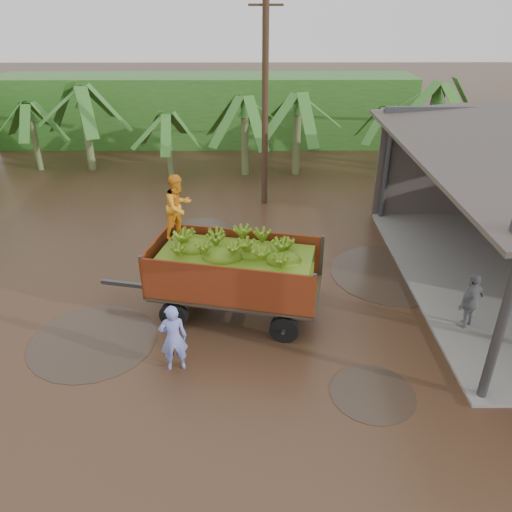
{
  "coord_description": "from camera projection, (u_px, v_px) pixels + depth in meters",
  "views": [
    {
      "loc": [
        0.48,
        -11.55,
        7.67
      ],
      "look_at": [
        0.55,
        -0.06,
        1.47
      ],
      "focal_mm": 35.0,
      "sensor_mm": 36.0,
      "label": 1
    }
  ],
  "objects": [
    {
      "name": "ground",
      "position": [
        236.0,
        302.0,
        13.81
      ],
      "size": [
        100.0,
        100.0,
        0.0
      ],
      "primitive_type": "plane",
      "color": "black",
      "rests_on": "ground"
    },
    {
      "name": "banana_plants",
      "position": [
        118.0,
        165.0,
        18.66
      ],
      "size": [
        24.22,
        20.66,
        4.15
      ],
      "color": "#2D661E",
      "rests_on": "ground"
    },
    {
      "name": "man_grey",
      "position": [
        471.0,
        302.0,
        12.37
      ],
      "size": [
        0.99,
        0.85,
        1.6
      ],
      "primitive_type": "imported",
      "rotation": [
        0.0,
        0.0,
        3.75
      ],
      "color": "slate",
      "rests_on": "ground"
    },
    {
      "name": "man_blue",
      "position": [
        173.0,
        338.0,
        11.02
      ],
      "size": [
        0.68,
        0.52,
        1.69
      ],
      "primitive_type": "imported",
      "rotation": [
        0.0,
        0.0,
        3.34
      ],
      "color": "#7785DA",
      "rests_on": "ground"
    },
    {
      "name": "banana_trailer",
      "position": [
        234.0,
        270.0,
        12.71
      ],
      "size": [
        6.05,
        2.94,
        3.65
      ],
      "rotation": [
        0.0,
        0.0,
        -0.21
      ],
      "color": "#9C3616",
      "rests_on": "ground"
    },
    {
      "name": "hedge_north",
      "position": [
        207.0,
        110.0,
        27.02
      ],
      "size": [
        22.0,
        3.0,
        3.6
      ],
      "primitive_type": "cube",
      "color": "#2D661E",
      "rests_on": "ground"
    },
    {
      "name": "utility_pole",
      "position": [
        265.0,
        103.0,
        18.3
      ],
      "size": [
        1.2,
        0.24,
        7.74
      ],
      "color": "#47301E",
      "rests_on": "ground"
    }
  ]
}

